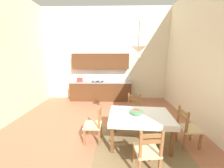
# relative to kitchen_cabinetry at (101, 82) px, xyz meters

# --- Properties ---
(ground_plane) EXTENTS (6.41, 7.07, 0.10)m
(ground_plane) POSITION_rel_kitchen_cabinetry_xyz_m (0.25, -2.96, -0.91)
(ground_plane) COLOR #AD6B4C
(wall_back) EXTENTS (6.41, 0.12, 4.25)m
(wall_back) POSITION_rel_kitchen_cabinetry_xyz_m (0.25, 0.33, 1.27)
(wall_back) COLOR beige
(wall_back) RESTS_ON ground_plane
(area_rug) EXTENTS (2.10, 1.60, 0.01)m
(area_rug) POSITION_rel_kitchen_cabinetry_xyz_m (1.29, -3.28, -0.85)
(area_rug) COLOR olive
(area_rug) RESTS_ON ground_plane
(kitchen_cabinetry) EXTENTS (2.88, 0.63, 2.20)m
(kitchen_cabinetry) POSITION_rel_kitchen_cabinetry_xyz_m (0.00, 0.00, 0.00)
(kitchen_cabinetry) COLOR #56331C
(kitchen_cabinetry) RESTS_ON ground_plane
(dining_table) EXTENTS (1.51, 1.05, 0.75)m
(dining_table) POSITION_rel_kitchen_cabinetry_xyz_m (1.29, -3.18, -0.22)
(dining_table) COLOR brown
(dining_table) RESTS_ON ground_plane
(dining_chair_window_side) EXTENTS (0.44, 0.44, 0.93)m
(dining_chair_window_side) POSITION_rel_kitchen_cabinetry_xyz_m (2.40, -3.24, -0.41)
(dining_chair_window_side) COLOR #D1BC89
(dining_chair_window_side) RESTS_ON ground_plane
(dining_chair_tv_side) EXTENTS (0.42, 0.42, 0.93)m
(dining_chair_tv_side) POSITION_rel_kitchen_cabinetry_xyz_m (0.19, -3.14, -0.41)
(dining_chair_tv_side) COLOR #D1BC89
(dining_chair_tv_side) RESTS_ON ground_plane
(dining_chair_camera_side) EXTENTS (0.46, 0.46, 0.93)m
(dining_chair_camera_side) POSITION_rel_kitchen_cabinetry_xyz_m (1.28, -4.01, -0.41)
(dining_chair_camera_side) COLOR #D1BC89
(dining_chair_camera_side) RESTS_ON ground_plane
(dining_chair_kitchen_side) EXTENTS (0.50, 0.50, 0.93)m
(dining_chair_kitchen_side) POSITION_rel_kitchen_cabinetry_xyz_m (1.28, -2.23, -0.41)
(dining_chair_kitchen_side) COLOR #D1BC89
(dining_chair_kitchen_side) RESTS_ON ground_plane
(fruit_bowl) EXTENTS (0.30, 0.30, 0.12)m
(fruit_bowl) POSITION_rel_kitchen_cabinetry_xyz_m (1.20, -3.16, -0.04)
(fruit_bowl) COLOR #4C7F5B
(fruit_bowl) RESTS_ON dining_table
(pendant_lamp) EXTENTS (0.32, 0.32, 0.81)m
(pendant_lamp) POSITION_rel_kitchen_cabinetry_xyz_m (1.21, -3.04, 1.37)
(pendant_lamp) COLOR black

